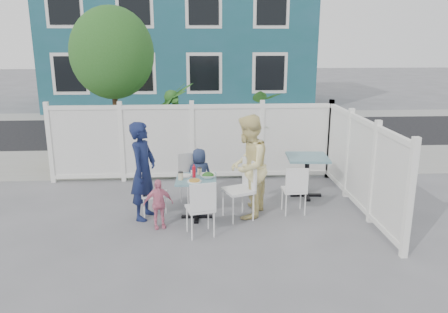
{
  "coord_description": "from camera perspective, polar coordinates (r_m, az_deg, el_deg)",
  "views": [
    {
      "loc": [
        0.23,
        -6.46,
        2.87
      ],
      "look_at": [
        0.66,
        0.74,
        0.94
      ],
      "focal_mm": 35.0,
      "sensor_mm": 36.0,
      "label": 1
    }
  ],
  "objects": [
    {
      "name": "far_sidewalk",
      "position": [
        17.3,
        -4.16,
        5.4
      ],
      "size": [
        24.0,
        1.6,
        0.01
      ],
      "primitive_type": "cube",
      "color": "gray",
      "rests_on": "ground"
    },
    {
      "name": "woman",
      "position": [
        7.18,
        3.15,
        -1.33
      ],
      "size": [
        0.91,
        1.01,
        1.72
      ],
      "primitive_type": "imported",
      "rotation": [
        0.0,
        0.0,
        -1.94
      ],
      "color": "#F7D949",
      "rests_on": "ground"
    },
    {
      "name": "fence_right",
      "position": [
        7.87,
        17.34,
        -1.11
      ],
      "size": [
        0.08,
        3.66,
        1.6
      ],
      "rotation": [
        0.0,
        0.0,
        1.57
      ],
      "color": "white",
      "rests_on": "ground"
    },
    {
      "name": "chair_left",
      "position": [
        7.31,
        -9.62,
        -4.29
      ],
      "size": [
        0.39,
        0.41,
        0.83
      ],
      "rotation": [
        0.0,
        0.0,
        -1.65
      ],
      "color": "white",
      "rests_on": "ground"
    },
    {
      "name": "main_table",
      "position": [
        7.19,
        -3.62,
        -4.03
      ],
      "size": [
        0.68,
        0.68,
        0.69
      ],
      "rotation": [
        0.0,
        0.0,
        -0.04
      ],
      "color": "teal",
      "rests_on": "ground"
    },
    {
      "name": "tree",
      "position": [
        9.93,
        -14.41,
        12.91
      ],
      "size": [
        1.8,
        1.62,
        3.59
      ],
      "color": "#382316",
      "rests_on": "ground"
    },
    {
      "name": "coffee_cup_a",
      "position": [
        7.06,
        -5.68,
        -2.58
      ],
      "size": [
        0.08,
        0.08,
        0.12
      ],
      "primitive_type": "cylinder",
      "color": "beige",
      "rests_on": "main_table"
    },
    {
      "name": "chair_back",
      "position": [
        7.88,
        -4.27,
        -2.36
      ],
      "size": [
        0.54,
        0.53,
        0.91
      ],
      "rotation": [
        0.0,
        0.0,
        3.56
      ],
      "color": "white",
      "rests_on": "ground"
    },
    {
      "name": "chair_near",
      "position": [
        6.51,
        -2.98,
        -6.34
      ],
      "size": [
        0.48,
        0.47,
        0.87
      ],
      "rotation": [
        0.0,
        0.0,
        0.25
      ],
      "color": "white",
      "rests_on": "ground"
    },
    {
      "name": "utility_cabinet",
      "position": [
        11.07,
        -18.16,
        2.43
      ],
      "size": [
        0.72,
        0.56,
        1.22
      ],
      "primitive_type": "cube",
      "rotation": [
        0.0,
        0.0,
        -0.15
      ],
      "color": "gold",
      "rests_on": "ground"
    },
    {
      "name": "pepper_shaker",
      "position": [
        7.39,
        -4.02,
        -1.91
      ],
      "size": [
        0.03,
        0.03,
        0.07
      ],
      "primitive_type": "cylinder",
      "color": "black",
      "rests_on": "main_table"
    },
    {
      "name": "plate_main",
      "position": [
        6.96,
        -3.88,
        -3.25
      ],
      "size": [
        0.23,
        0.23,
        0.01
      ],
      "primitive_type": "cylinder",
      "color": "white",
      "rests_on": "main_table"
    },
    {
      "name": "spare_table",
      "position": [
        8.29,
        10.81,
        -1.16
      ],
      "size": [
        0.8,
        0.8,
        0.78
      ],
      "rotation": [
        0.0,
        0.0,
        -0.08
      ],
      "color": "teal",
      "rests_on": "ground"
    },
    {
      "name": "chair_spare",
      "position": [
        7.43,
        9.28,
        -3.95
      ],
      "size": [
        0.39,
        0.38,
        0.84
      ],
      "rotation": [
        0.0,
        0.0,
        0.02
      ],
      "color": "white",
      "rests_on": "ground"
    },
    {
      "name": "building",
      "position": [
        20.47,
        -5.68,
        15.28
      ],
      "size": [
        11.0,
        6.0,
        6.0
      ],
      "color": "#1A5259",
      "rests_on": "ground"
    },
    {
      "name": "ketchup_bottle",
      "position": [
        7.17,
        -3.95,
        -2.02
      ],
      "size": [
        0.06,
        0.06,
        0.18
      ],
      "primitive_type": "cylinder",
      "color": "#B30E1F",
      "rests_on": "main_table"
    },
    {
      "name": "chair_right",
      "position": [
        7.18,
        2.49,
        -3.66
      ],
      "size": [
        0.57,
        0.58,
        1.0
      ],
      "rotation": [
        0.0,
        0.0,
        1.94
      ],
      "color": "white",
      "rests_on": "ground"
    },
    {
      "name": "salt_shaker",
      "position": [
        7.36,
        -4.25,
        -2.05
      ],
      "size": [
        0.03,
        0.03,
        0.06
      ],
      "primitive_type": "cylinder",
      "color": "white",
      "rests_on": "main_table"
    },
    {
      "name": "potted_shrub_a",
      "position": [
        9.76,
        -6.41,
        3.76
      ],
      "size": [
        1.22,
        1.22,
        1.98
      ],
      "primitive_type": "imported",
      "rotation": [
        0.0,
        0.0,
        4.82
      ],
      "color": "#20531A",
      "rests_on": "ground"
    },
    {
      "name": "man",
      "position": [
        7.22,
        -10.52,
        -1.86
      ],
      "size": [
        0.55,
        0.68,
        1.62
      ],
      "primitive_type": "imported",
      "rotation": [
        0.0,
        0.0,
        1.27
      ],
      "color": "#141D44",
      "rests_on": "ground"
    },
    {
      "name": "near_sidewalk",
      "position": [
        10.65,
        -4.54,
        -0.68
      ],
      "size": [
        24.0,
        2.6,
        0.01
      ],
      "primitive_type": "cube",
      "color": "gray",
      "rests_on": "ground"
    },
    {
      "name": "toddler",
      "position": [
        6.93,
        -8.59,
        -6.12
      ],
      "size": [
        0.5,
        0.3,
        0.8
      ],
      "primitive_type": "imported",
      "rotation": [
        0.0,
        0.0,
        0.25
      ],
      "color": "pink",
      "rests_on": "ground"
    },
    {
      "name": "plate_side",
      "position": [
        7.26,
        -5.17,
        -2.52
      ],
      "size": [
        0.23,
        0.23,
        0.02
      ],
      "primitive_type": "cylinder",
      "color": "white",
      "rests_on": "main_table"
    },
    {
      "name": "street",
      "position": [
        14.25,
        -4.29,
        3.33
      ],
      "size": [
        24.0,
        5.0,
        0.01
      ],
      "primitive_type": "cube",
      "color": "black",
      "rests_on": "ground"
    },
    {
      "name": "salad_bowl",
      "position": [
        7.13,
        -2.11,
        -2.57
      ],
      "size": [
        0.25,
        0.25,
        0.06
      ],
      "primitive_type": "imported",
      "color": "white",
      "rests_on": "main_table"
    },
    {
      "name": "coffee_cup_b",
      "position": [
        7.33,
        -3.2,
        -1.92
      ],
      "size": [
        0.07,
        0.07,
        0.11
      ],
      "primitive_type": "cylinder",
      "color": "beige",
      "rests_on": "main_table"
    },
    {
      "name": "potted_shrub_b",
      "position": [
        9.74,
        3.68,
        3.03
      ],
      "size": [
        1.86,
        1.97,
        1.72
      ],
      "primitive_type": "imported",
      "rotation": [
        0.0,
        0.0,
        2.0
      ],
      "color": "#20531A",
      "rests_on": "ground"
    },
    {
      "name": "ground",
      "position": [
        7.07,
        -5.05,
        -9.04
      ],
      "size": [
        80.0,
        80.0,
        0.0
      ],
      "primitive_type": "plane",
      "color": "slate"
    },
    {
      "name": "boy",
      "position": [
        8.0,
        -3.24,
        -2.39
      ],
      "size": [
        0.56,
        0.46,
        0.98
      ],
      "primitive_type": "imported",
      "rotation": [
        0.0,
        0.0,
        3.51
      ],
      "color": "navy",
      "rests_on": "ground"
    },
    {
      "name": "fence_back",
      "position": [
        9.1,
        -4.15,
        1.68
      ],
      "size": [
        5.86,
        0.08,
        1.6
      ],
      "color": "white",
      "rests_on": "ground"
    }
  ]
}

